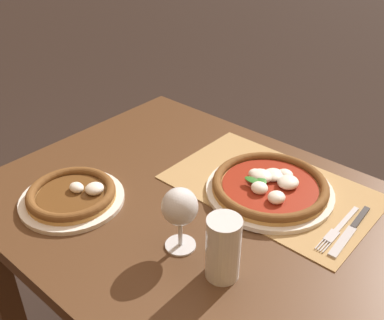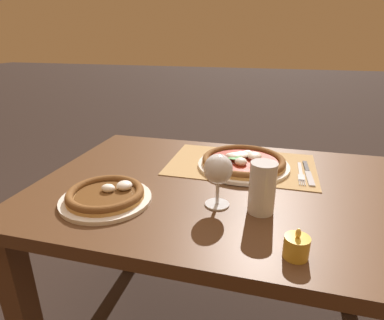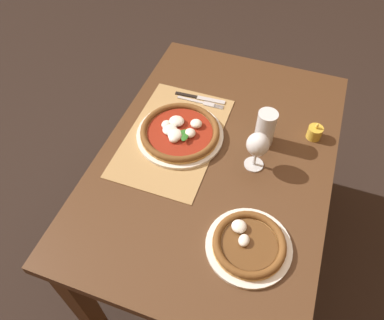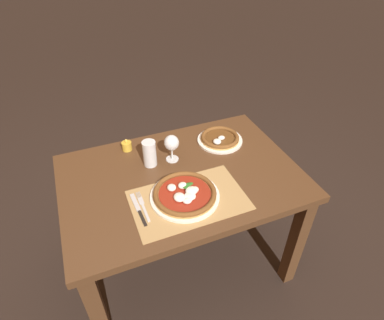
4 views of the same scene
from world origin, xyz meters
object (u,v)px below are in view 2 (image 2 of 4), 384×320
knife (308,173)px  pizza_near (244,162)px  fork (301,173)px  pint_glass (262,189)px  pizza_far (106,195)px  wine_glass (220,171)px  votive_candle (296,248)px

knife → pizza_near: bearing=-1.1°
pizza_near → fork: pizza_near is taller
pizza_near → pint_glass: size_ratio=2.29×
pizza_near → pint_glass: pint_glass is taller
pizza_near → pizza_far: size_ratio=1.25×
wine_glass → pizza_far: bearing=10.5°
wine_glass → pint_glass: (-0.12, 0.00, -0.04)m
wine_glass → fork: (-0.24, -0.28, -0.10)m
pizza_near → pizza_far: bearing=45.0°
fork → votive_candle: size_ratio=2.78×
pizza_near → votive_candle: 0.51m
wine_glass → votive_candle: bearing=138.3°
wine_glass → knife: bearing=-131.7°
pizza_near → votive_candle: size_ratio=4.62×
pizza_far → knife: size_ratio=1.23×
knife → pint_glass: bearing=64.2°
pizza_far → knife: (-0.59, -0.36, -0.01)m
pizza_far → knife: pizza_far is taller
votive_candle → pint_glass: bearing=-64.0°
pint_glass → fork: pint_glass is taller
pizza_near → fork: (-0.20, 0.02, -0.02)m
pizza_far → votive_candle: bearing=167.0°
wine_glass → fork: wine_glass is taller
pint_glass → knife: pint_glass is taller
pizza_far → pint_glass: (-0.44, -0.06, 0.05)m
pizza_far → votive_candle: 0.54m
pizza_near → knife: bearing=178.9°
fork → knife: size_ratio=0.93×
fork → votive_candle: 0.47m
pint_glass → votive_candle: (-0.09, 0.18, -0.05)m
pint_glass → votive_candle: bearing=116.0°
pizza_near → fork: size_ratio=1.66×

